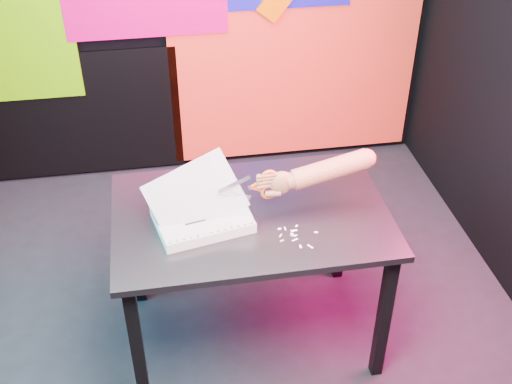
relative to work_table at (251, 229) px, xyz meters
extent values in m
cube|color=black|center=(-0.12, 0.09, -0.66)|extent=(3.00, 3.00, 0.01)
cube|color=red|center=(0.53, 1.56, 0.19)|extent=(1.60, 0.02, 1.60)
cube|color=#5CBC00|center=(-1.17, 1.54, 0.44)|extent=(0.75, 0.02, 1.00)
cube|color=black|center=(-0.87, 1.56, -0.21)|extent=(1.30, 0.02, 0.85)
cube|color=black|center=(-0.53, -0.34, -0.30)|extent=(0.05, 0.05, 0.72)
cube|color=black|center=(-0.53, 0.33, -0.30)|extent=(0.05, 0.05, 0.72)
cube|color=black|center=(0.53, -0.33, -0.30)|extent=(0.05, 0.05, 0.72)
cube|color=black|center=(0.53, 0.34, -0.30)|extent=(0.05, 0.05, 0.72)
cube|color=black|center=(0.00, 0.00, 0.08)|extent=(1.19, 0.80, 0.03)
cube|color=silver|center=(-0.21, -0.04, 0.11)|extent=(0.43, 0.35, 0.04)
cube|color=white|center=(-0.21, -0.04, 0.14)|extent=(0.43, 0.35, 0.00)
cube|color=white|center=(-0.21, -0.04, 0.14)|extent=(0.42, 0.33, 0.12)
cube|color=white|center=(-0.22, -0.03, 0.17)|extent=(0.44, 0.32, 0.20)
cube|color=white|center=(-0.23, -0.01, 0.21)|extent=(0.45, 0.28, 0.28)
cylinder|color=black|center=(-0.35, -0.20, 0.14)|extent=(0.01, 0.01, 0.00)
cylinder|color=black|center=(-0.32, -0.20, 0.14)|extent=(0.01, 0.01, 0.00)
cylinder|color=black|center=(-0.30, -0.19, 0.14)|extent=(0.01, 0.01, 0.00)
cylinder|color=black|center=(-0.27, -0.18, 0.14)|extent=(0.01, 0.01, 0.00)
cylinder|color=black|center=(-0.24, -0.18, 0.14)|extent=(0.01, 0.01, 0.00)
cylinder|color=black|center=(-0.21, -0.17, 0.14)|extent=(0.01, 0.01, 0.00)
cylinder|color=black|center=(-0.18, -0.17, 0.14)|extent=(0.01, 0.01, 0.00)
cylinder|color=black|center=(-0.16, -0.16, 0.14)|extent=(0.01, 0.01, 0.00)
cylinder|color=black|center=(-0.13, -0.15, 0.14)|extent=(0.01, 0.01, 0.00)
cylinder|color=black|center=(-0.10, -0.15, 0.14)|extent=(0.01, 0.01, 0.00)
cylinder|color=black|center=(-0.07, -0.14, 0.14)|extent=(0.01, 0.01, 0.00)
cylinder|color=black|center=(-0.04, -0.14, 0.14)|extent=(0.01, 0.01, 0.00)
cylinder|color=black|center=(-0.02, -0.13, 0.14)|extent=(0.01, 0.01, 0.00)
cylinder|color=black|center=(-0.41, 0.05, 0.14)|extent=(0.01, 0.01, 0.00)
cylinder|color=black|center=(-0.38, 0.05, 0.14)|extent=(0.01, 0.01, 0.00)
cylinder|color=black|center=(-0.35, 0.06, 0.14)|extent=(0.01, 0.01, 0.00)
cylinder|color=black|center=(-0.32, 0.07, 0.14)|extent=(0.01, 0.01, 0.00)
cylinder|color=black|center=(-0.29, 0.07, 0.14)|extent=(0.01, 0.01, 0.00)
cylinder|color=black|center=(-0.27, 0.08, 0.14)|extent=(0.01, 0.01, 0.00)
cylinder|color=black|center=(-0.24, 0.08, 0.14)|extent=(0.01, 0.01, 0.00)
cylinder|color=black|center=(-0.21, 0.09, 0.14)|extent=(0.01, 0.01, 0.00)
cylinder|color=black|center=(-0.18, 0.10, 0.14)|extent=(0.01, 0.01, 0.00)
cylinder|color=black|center=(-0.15, 0.10, 0.14)|extent=(0.01, 0.01, 0.00)
cylinder|color=black|center=(-0.13, 0.11, 0.14)|extent=(0.01, 0.01, 0.00)
cylinder|color=black|center=(-0.10, 0.11, 0.14)|extent=(0.01, 0.01, 0.00)
cylinder|color=black|center=(-0.07, 0.12, 0.14)|extent=(0.01, 0.01, 0.00)
cube|color=black|center=(-0.31, -0.01, 0.14)|extent=(0.07, 0.03, 0.00)
cube|color=black|center=(-0.20, -0.01, 0.14)|extent=(0.05, 0.02, 0.00)
cube|color=black|center=(-0.24, -0.09, 0.14)|extent=(0.09, 0.03, 0.00)
cube|color=silver|center=(-0.07, -0.01, 0.26)|extent=(0.14, 0.01, 0.07)
cube|color=silver|center=(-0.07, -0.01, 0.20)|extent=(0.14, 0.01, 0.07)
cylinder|color=silver|center=(0.00, -0.01, 0.23)|extent=(0.02, 0.01, 0.01)
cube|color=#E14C17|center=(0.02, -0.01, 0.22)|extent=(0.05, 0.01, 0.03)
cube|color=#E14C17|center=(0.02, -0.01, 0.24)|extent=(0.05, 0.01, 0.03)
torus|color=#E14C17|center=(0.08, 0.00, 0.27)|extent=(0.08, 0.02, 0.07)
torus|color=#E14C17|center=(0.08, 0.00, 0.19)|extent=(0.08, 0.02, 0.07)
ellipsoid|color=brown|center=(0.13, 0.00, 0.23)|extent=(0.11, 0.06, 0.11)
cylinder|color=brown|center=(0.08, 0.00, 0.23)|extent=(0.08, 0.03, 0.02)
cylinder|color=brown|center=(0.08, 0.00, 0.25)|extent=(0.08, 0.03, 0.02)
cylinder|color=brown|center=(0.08, 0.00, 0.26)|extent=(0.07, 0.03, 0.02)
cylinder|color=brown|center=(0.08, 0.00, 0.28)|extent=(0.06, 0.03, 0.02)
cylinder|color=brown|center=(0.10, -0.01, 0.19)|extent=(0.07, 0.04, 0.03)
cylinder|color=brown|center=(0.18, 0.01, 0.23)|extent=(0.07, 0.08, 0.07)
cylinder|color=brown|center=(0.35, 0.02, 0.26)|extent=(0.34, 0.12, 0.15)
sphere|color=brown|center=(0.51, 0.03, 0.29)|extent=(0.08, 0.08, 0.08)
cube|color=white|center=(0.15, -0.18, 0.09)|extent=(0.02, 0.03, 0.00)
cube|color=white|center=(0.15, -0.18, 0.09)|extent=(0.03, 0.00, 0.00)
cube|color=white|center=(0.20, -0.26, 0.09)|extent=(0.02, 0.03, 0.00)
cube|color=white|center=(0.12, -0.13, 0.09)|extent=(0.00, 0.02, 0.00)
cube|color=white|center=(0.16, -0.25, 0.09)|extent=(0.01, 0.02, 0.00)
cube|color=white|center=(0.10, -0.13, 0.09)|extent=(0.02, 0.01, 0.00)
cube|color=white|center=(0.15, -0.15, 0.09)|extent=(0.01, 0.02, 0.00)
cube|color=white|center=(0.17, -0.12, 0.09)|extent=(0.01, 0.01, 0.00)
cube|color=white|center=(0.15, -0.21, 0.09)|extent=(0.03, 0.02, 0.00)
cube|color=white|center=(0.10, -0.21, 0.09)|extent=(0.02, 0.01, 0.00)
cube|color=white|center=(0.16, -0.15, 0.09)|extent=(0.02, 0.01, 0.00)
cube|color=white|center=(0.10, -0.17, 0.09)|extent=(0.02, 0.02, 0.00)
cube|color=white|center=(0.25, -0.18, 0.09)|extent=(0.02, 0.01, 0.00)
camera|label=1|loc=(-0.33, -2.16, 1.77)|focal=45.00mm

